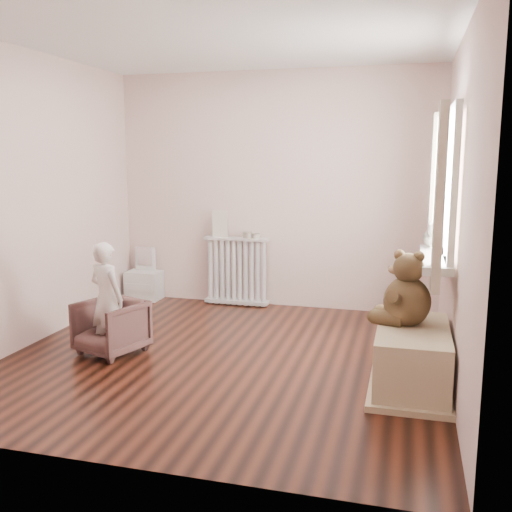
% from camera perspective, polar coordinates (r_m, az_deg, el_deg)
% --- Properties ---
extents(floor, '(3.60, 3.60, 0.01)m').
position_cam_1_polar(floor, '(4.91, -3.10, -10.04)').
color(floor, black).
rests_on(floor, ground).
extents(ceiling, '(3.60, 3.60, 0.01)m').
position_cam_1_polar(ceiling, '(4.71, -3.42, 21.22)').
color(ceiling, white).
rests_on(ceiling, ground).
extents(back_wall, '(3.60, 0.02, 2.60)m').
position_cam_1_polar(back_wall, '(6.36, 1.87, 6.53)').
color(back_wall, beige).
rests_on(back_wall, ground).
extents(front_wall, '(3.60, 0.02, 2.60)m').
position_cam_1_polar(front_wall, '(2.99, -14.15, 2.40)').
color(front_wall, beige).
rests_on(front_wall, ground).
extents(left_wall, '(0.02, 3.60, 2.60)m').
position_cam_1_polar(left_wall, '(5.47, -21.54, 5.30)').
color(left_wall, beige).
rests_on(left_wall, ground).
extents(right_wall, '(0.02, 3.60, 2.60)m').
position_cam_1_polar(right_wall, '(4.41, 19.60, 4.47)').
color(right_wall, beige).
rests_on(right_wall, ground).
extents(window, '(0.03, 0.90, 1.10)m').
position_cam_1_polar(window, '(4.70, 18.95, 6.64)').
color(window, white).
rests_on(window, right_wall).
extents(window_sill, '(0.22, 1.10, 0.06)m').
position_cam_1_polar(window_sill, '(4.76, 17.48, -0.29)').
color(window_sill, silver).
rests_on(window_sill, right_wall).
extents(curtain_left, '(0.06, 0.26, 1.30)m').
position_cam_1_polar(curtain_left, '(4.13, 17.87, 5.48)').
color(curtain_left, '#BDAF93').
rests_on(curtain_left, right_wall).
extents(curtain_right, '(0.06, 0.26, 1.30)m').
position_cam_1_polar(curtain_right, '(5.27, 17.32, 6.37)').
color(curtain_right, '#BDAF93').
rests_on(curtain_right, right_wall).
extents(radiator, '(0.74, 0.14, 0.78)m').
position_cam_1_polar(radiator, '(6.47, -1.94, -1.54)').
color(radiator, silver).
rests_on(radiator, floor).
extents(paper_doll, '(0.18, 0.02, 0.29)m').
position_cam_1_polar(paper_doll, '(6.45, -3.63, 3.22)').
color(paper_doll, beige).
rests_on(paper_doll, radiator).
extents(tin_a, '(0.11, 0.11, 0.07)m').
position_cam_1_polar(tin_a, '(6.36, -0.84, 2.12)').
color(tin_a, '#A59E8C').
rests_on(tin_a, radiator).
extents(tin_b, '(0.09, 0.09, 0.05)m').
position_cam_1_polar(tin_b, '(6.34, 0.00, 2.02)').
color(tin_b, '#A59E8C').
rests_on(tin_b, radiator).
extents(toy_vanity, '(0.39, 0.28, 0.62)m').
position_cam_1_polar(toy_vanity, '(6.88, -11.15, -2.01)').
color(toy_vanity, silver).
rests_on(toy_vanity, floor).
extents(armchair, '(0.64, 0.65, 0.46)m').
position_cam_1_polar(armchair, '(5.08, -14.30, -6.90)').
color(armchair, '#4F302C').
rests_on(armchair, floor).
extents(child, '(0.41, 0.33, 0.96)m').
position_cam_1_polar(child, '(4.97, -14.71, -4.09)').
color(child, white).
rests_on(child, armchair).
extents(toy_bench, '(0.51, 0.96, 0.45)m').
position_cam_1_polar(toy_bench, '(4.38, 15.31, -10.11)').
color(toy_bench, beige).
rests_on(toy_bench, floor).
extents(teddy_bear, '(0.51, 0.43, 0.54)m').
position_cam_1_polar(teddy_bear, '(4.33, 14.89, -3.86)').
color(teddy_bear, '#3C2B18').
rests_on(teddy_bear, toy_bench).
extents(plush_cat, '(0.20, 0.29, 0.23)m').
position_cam_1_polar(plush_cat, '(5.13, 17.27, 1.91)').
color(plush_cat, gray).
rests_on(plush_cat, window_sill).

